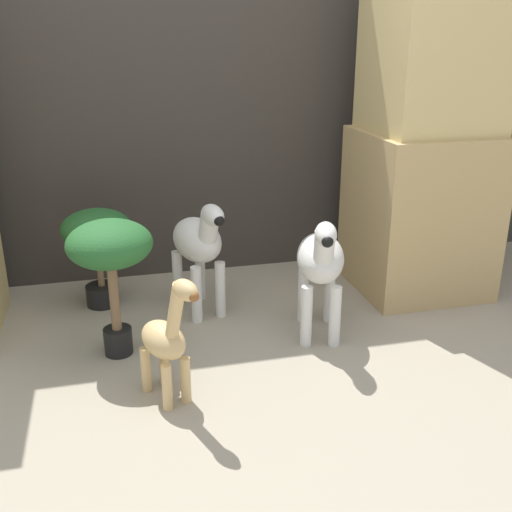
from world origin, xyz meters
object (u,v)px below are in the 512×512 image
Objects in this scene: potted_palm_front at (97,237)px; giraffe_figurine at (167,339)px; potted_palm_back at (110,252)px; zebra_left at (199,244)px; zebra_right at (321,263)px.

giraffe_figurine is at bearing -75.65° from potted_palm_front.
potted_palm_front is at bearing 96.65° from potted_palm_back.
zebra_left is 0.78m from giraffe_figurine.
zebra_left is 0.52m from potted_palm_front.
potted_palm_back is at bearing 177.15° from zebra_right.
zebra_left is at bearing 141.99° from zebra_right.
giraffe_figurine is at bearing -107.82° from zebra_left.
zebra_left is (-0.49, 0.38, 0.00)m from zebra_right.
zebra_right reaches higher than giraffe_figurine.
potted_palm_back reaches higher than giraffe_figurine.
giraffe_figurine reaches higher than potted_palm_front.
potted_palm_back reaches higher than potted_palm_front.
zebra_right is 1.00× the size of zebra_left.
potted_palm_front is 0.54m from potted_palm_back.
potted_palm_front is at bearing 157.63° from zebra_left.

